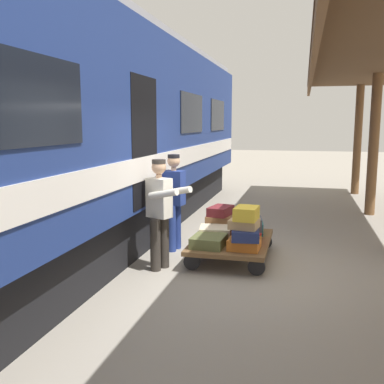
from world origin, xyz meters
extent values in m
plane|color=gray|center=(0.00, 0.00, 0.00)|extent=(60.00, 60.00, 0.00)
cylinder|color=brown|center=(-2.28, -8.31, 1.70)|extent=(0.24, 0.24, 3.40)
cylinder|color=brown|center=(-2.28, -4.98, 1.70)|extent=(0.24, 0.24, 3.40)
cube|color=brown|center=(-0.73, 0.00, 3.25)|extent=(0.08, 17.41, 0.30)
cube|color=navy|center=(3.25, 0.00, 2.35)|extent=(3.00, 16.95, 2.90)
cube|color=black|center=(3.25, 0.00, 0.45)|extent=(2.55, 16.11, 0.90)
cube|color=#99999E|center=(3.25, 0.00, 3.90)|extent=(2.76, 16.61, 0.20)
cube|color=silver|center=(1.74, 0.00, 1.55)|extent=(0.03, 16.61, 0.36)
cube|color=black|center=(1.74, -5.93, 2.45)|extent=(0.02, 1.86, 0.84)
cube|color=black|center=(1.74, -2.97, 2.45)|extent=(0.02, 1.86, 0.84)
cube|color=black|center=(1.74, 2.97, 2.45)|extent=(0.02, 1.86, 0.84)
cube|color=black|center=(1.80, 0.00, 1.95)|extent=(0.12, 1.10, 2.00)
cube|color=brown|center=(0.47, -0.59, 0.29)|extent=(1.24, 1.80, 0.07)
cylinder|color=black|center=(-0.02, 0.13, 0.13)|extent=(0.26, 0.05, 0.26)
cylinder|color=black|center=(0.97, 0.13, 0.13)|extent=(0.26, 0.05, 0.26)
cylinder|color=black|center=(-0.02, -1.31, 0.13)|extent=(0.26, 0.05, 0.26)
cylinder|color=black|center=(0.97, -1.31, 0.13)|extent=(0.26, 0.05, 0.26)
cube|color=brown|center=(0.75, -0.10, 0.41)|extent=(0.52, 0.58, 0.17)
cube|color=beige|center=(0.75, -0.59, 0.43)|extent=(0.57, 0.55, 0.20)
cube|color=#AD231E|center=(0.20, -0.59, 0.42)|extent=(0.48, 0.59, 0.17)
cube|color=#1E666B|center=(0.20, -1.09, 0.43)|extent=(0.44, 0.50, 0.21)
cube|color=#CC6B23|center=(0.20, -0.10, 0.41)|extent=(0.49, 0.47, 0.16)
cube|color=brown|center=(0.75, -1.09, 0.48)|extent=(0.50, 0.54, 0.30)
cube|color=navy|center=(0.18, -0.07, 0.57)|extent=(0.47, 0.59, 0.16)
cube|color=maroon|center=(0.75, -1.07, 0.71)|extent=(0.43, 0.58, 0.16)
cube|color=tan|center=(0.21, -0.10, 0.72)|extent=(0.46, 0.43, 0.14)
cube|color=gold|center=(0.17, -0.07, 0.89)|extent=(0.36, 0.47, 0.20)
cube|color=#4C515B|center=(0.16, -0.62, 0.61)|extent=(0.41, 0.45, 0.21)
cylinder|color=navy|center=(1.53, -0.96, 0.41)|extent=(0.16, 0.16, 0.82)
cylinder|color=navy|center=(1.56, -0.76, 0.41)|extent=(0.16, 0.16, 0.82)
cube|color=navy|center=(1.55, -0.86, 1.12)|extent=(0.39, 0.28, 0.60)
cylinder|color=tan|center=(1.55, -0.86, 1.45)|extent=(0.09, 0.09, 0.06)
sphere|color=tan|center=(1.55, -0.86, 1.59)|extent=(0.22, 0.22, 0.22)
cylinder|color=black|center=(1.55, -0.86, 1.67)|extent=(0.21, 0.21, 0.06)
cylinder|color=navy|center=(1.73, -1.06, 1.22)|extent=(0.54, 0.20, 0.21)
cylinder|color=navy|center=(1.79, -0.75, 1.22)|extent=(0.54, 0.20, 0.21)
cylinder|color=#332D28|center=(1.51, 0.28, 0.41)|extent=(0.16, 0.16, 0.82)
cylinder|color=#332D28|center=(1.43, 0.10, 0.41)|extent=(0.16, 0.16, 0.82)
cube|color=silver|center=(1.47, 0.19, 1.12)|extent=(0.42, 0.34, 0.60)
cylinder|color=tan|center=(1.47, 0.19, 1.45)|extent=(0.09, 0.09, 0.06)
sphere|color=tan|center=(1.47, 0.19, 1.59)|extent=(0.22, 0.22, 0.22)
cylinder|color=#332D28|center=(1.47, 0.19, 1.67)|extent=(0.21, 0.21, 0.06)
cylinder|color=silver|center=(1.33, 0.42, 1.22)|extent=(0.53, 0.30, 0.21)
cylinder|color=silver|center=(1.20, 0.13, 1.22)|extent=(0.53, 0.30, 0.21)
camera|label=1|loc=(-0.63, 6.47, 2.25)|focal=41.33mm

